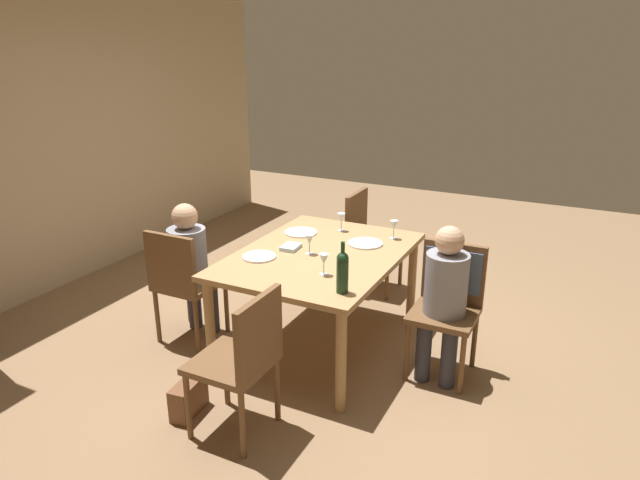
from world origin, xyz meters
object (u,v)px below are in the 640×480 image
chair_left_end (244,355)px  chair_near (450,290)px  person_man_bearded (191,261)px  wine_bottle_tall_green (342,271)px  dinner_plate_host (301,232)px  wine_glass_near_right (341,218)px  dinner_plate_guest_right (259,257)px  wine_glass_far (324,260)px  chair_far_left (182,279)px  wine_glass_near_left (309,240)px  person_woman_host (445,292)px  chair_right_end (367,234)px  dinner_plate_guest_left (365,243)px  dining_table (320,263)px  wine_glass_centre (394,226)px  handbag (189,398)px

chair_left_end → chair_near: bearing=-33.9°
person_man_bearded → wine_bottle_tall_green: (-0.23, -1.38, 0.26)m
wine_bottle_tall_green → dinner_plate_host: 1.19m
wine_glass_near_right → dinner_plate_host: wine_glass_near_right is taller
dinner_plate_guest_right → wine_glass_far: bearing=-97.9°
chair_far_left → wine_glass_near_right: (0.98, -0.88, 0.33)m
chair_left_end → wine_glass_far: size_ratio=6.17×
chair_far_left → wine_glass_far: chair_far_left is taller
person_man_bearded → wine_glass_near_left: (0.27, -0.89, 0.22)m
person_woman_host → person_man_bearded: 1.92m
wine_glass_near_left → dinner_plate_host: bearing=36.0°
dinner_plate_guest_right → wine_bottle_tall_green: bearing=-109.5°
wine_glass_far → person_man_bearded: bearing=88.3°
chair_right_end → wine_glass_near_left: bearing=1.3°
chair_far_left → dinner_plate_host: (0.77, -0.61, 0.23)m
wine_glass_far → dinner_plate_guest_left: size_ratio=0.55×
chair_near → wine_glass_far: size_ratio=6.17×
chair_right_end → person_woman_host: 1.58m
dinner_plate_guest_right → wine_glass_near_left: bearing=-52.0°
dinner_plate_guest_left → chair_far_left: bearing=122.8°
chair_left_end → wine_glass_near_right: chair_left_end is taller
chair_near → dinner_plate_guest_left: (0.20, 0.72, 0.17)m
dining_table → chair_left_end: chair_left_end is taller
person_woman_host → dinner_plate_guest_left: person_woman_host is taller
dining_table → dinner_plate_host: (0.33, 0.34, 0.09)m
wine_glass_near_right → dinner_plate_guest_left: size_ratio=0.55×
person_man_bearded → chair_left_end: bearing=-38.9°
wine_glass_near_right → dinner_plate_guest_left: (-0.22, -0.30, -0.10)m
chair_near → person_woman_host: 0.16m
wine_glass_far → dinner_plate_host: wine_glass_far is taller
chair_near → wine_glass_near_right: 1.14m
wine_glass_centre → wine_glass_far: size_ratio=1.00×
chair_near → handbag: (-1.28, 1.30, -0.48)m
chair_near → wine_bottle_tall_green: size_ratio=2.75×
chair_near → chair_left_end: size_ratio=1.00×
dinner_plate_guest_right → chair_right_end: bearing=-10.4°
chair_far_left → chair_right_end: bearing=61.7°
chair_right_end → chair_left_end: 2.33m
wine_glass_near_left → dinner_plate_guest_left: wine_glass_near_left is taller
person_woman_host → wine_glass_near_left: 1.03m
wine_bottle_tall_green → handbag: wine_bottle_tall_green is taller
person_man_bearded → dining_table: bearing=18.9°
wine_glass_near_right → wine_bottle_tall_green: bearing=-155.2°
chair_left_end → dinner_plate_host: chair_left_end is taller
dining_table → chair_right_end: 1.17m
wine_glass_centre → chair_near: bearing=-126.4°
person_man_bearded → dinner_plate_guest_right: 0.61m
chair_right_end → chair_left_end: size_ratio=1.00×
chair_far_left → chair_left_end: 1.26m
wine_bottle_tall_green → dinner_plate_guest_right: bearing=70.5°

